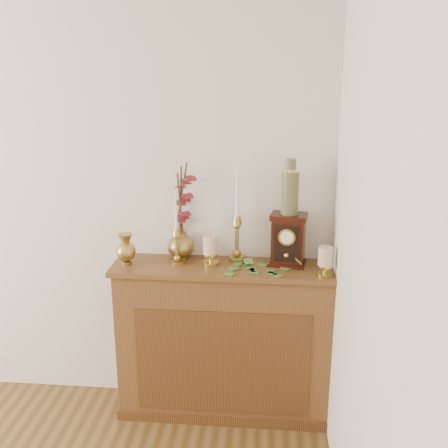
# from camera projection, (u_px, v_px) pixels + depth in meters

# --- Properties ---
(console_shelf) EXTENTS (1.24, 0.34, 0.93)m
(console_shelf) POSITION_uv_depth(u_px,v_px,m) (224.00, 345.00, 3.04)
(console_shelf) COLOR brown
(console_shelf) RESTS_ON ground
(candlestick_left) EXTENTS (0.07, 0.07, 0.42)m
(candlestick_left) POSITION_uv_depth(u_px,v_px,m) (177.00, 241.00, 2.87)
(candlestick_left) COLOR #A78742
(candlestick_left) RESTS_ON console_shelf
(candlestick_center) EXTENTS (0.09, 0.09, 0.53)m
(candlestick_center) POSITION_uv_depth(u_px,v_px,m) (237.00, 231.00, 2.92)
(candlestick_center) COLOR #A78742
(candlestick_center) RESTS_ON console_shelf
(bud_vase) EXTENTS (0.11, 0.11, 0.18)m
(bud_vase) POSITION_uv_depth(u_px,v_px,m) (126.00, 249.00, 2.88)
(bud_vase) COLOR #A78742
(bud_vase) RESTS_ON console_shelf
(ginger_jar) EXTENTS (0.23, 0.25, 0.57)m
(ginger_jar) POSITION_uv_depth(u_px,v_px,m) (184.00, 214.00, 2.97)
(ginger_jar) COLOR #A78742
(ginger_jar) RESTS_ON console_shelf
(pillar_candle_left) EXTENTS (0.09, 0.09, 0.18)m
(pillar_candle_left) POSITION_uv_depth(u_px,v_px,m) (211.00, 248.00, 2.88)
(pillar_candle_left) COLOR gold
(pillar_candle_left) RESTS_ON console_shelf
(pillar_candle_right) EXTENTS (0.09, 0.09, 0.17)m
(pillar_candle_right) POSITION_uv_depth(u_px,v_px,m) (325.00, 260.00, 2.73)
(pillar_candle_right) COLOR gold
(pillar_candle_right) RESTS_ON console_shelf
(ivy_garland) EXTENTS (0.43, 0.22, 0.08)m
(ivy_garland) POSITION_uv_depth(u_px,v_px,m) (268.00, 270.00, 2.80)
(ivy_garland) COLOR #3F702A
(ivy_garland) RESTS_ON console_shelf
(mantel_clock) EXTENTS (0.21, 0.17, 0.29)m
(mantel_clock) POSITION_uv_depth(u_px,v_px,m) (288.00, 240.00, 2.87)
(mantel_clock) COLOR black
(mantel_clock) RESTS_ON console_shelf
(ceramic_vase) EXTENTS (0.09, 0.09, 0.30)m
(ceramic_vase) POSITION_uv_depth(u_px,v_px,m) (290.00, 190.00, 2.79)
(ceramic_vase) COLOR #1C382D
(ceramic_vase) RESTS_ON mantel_clock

